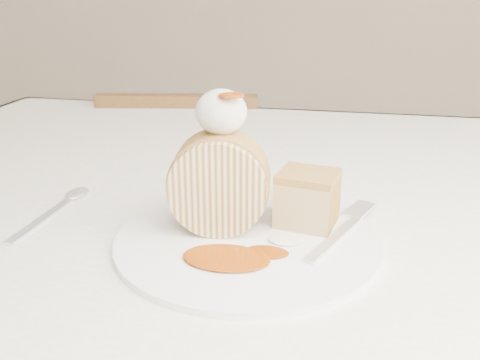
# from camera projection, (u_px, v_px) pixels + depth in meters

# --- Properties ---
(table) EXTENTS (1.40, 0.90, 0.75)m
(table) POSITION_uv_depth(u_px,v_px,m) (283.00, 234.00, 0.80)
(table) COLOR white
(table) RESTS_ON ground
(chair_far) EXTENTS (0.42, 0.42, 0.78)m
(chair_far) POSITION_uv_depth(u_px,v_px,m) (186.00, 214.00, 1.41)
(chair_far) COLOR brown
(chair_far) RESTS_ON ground
(plate) EXTENTS (0.33, 0.33, 0.01)m
(plate) POSITION_uv_depth(u_px,v_px,m) (247.00, 240.00, 0.58)
(plate) COLOR white
(plate) RESTS_ON table
(roulade_slice) EXTENTS (0.11, 0.07, 0.11)m
(roulade_slice) POSITION_uv_depth(u_px,v_px,m) (219.00, 183.00, 0.58)
(roulade_slice) COLOR beige
(roulade_slice) RESTS_ON plate
(cake_chunk) EXTENTS (0.07, 0.07, 0.05)m
(cake_chunk) POSITION_uv_depth(u_px,v_px,m) (307.00, 202.00, 0.60)
(cake_chunk) COLOR #B78645
(cake_chunk) RESTS_ON plate
(whipped_cream) EXTENTS (0.06, 0.06, 0.05)m
(whipped_cream) POSITION_uv_depth(u_px,v_px,m) (221.00, 112.00, 0.57)
(whipped_cream) COLOR silver
(whipped_cream) RESTS_ON roulade_slice
(caramel_drizzle) EXTENTS (0.03, 0.02, 0.01)m
(caramel_drizzle) POSITION_uv_depth(u_px,v_px,m) (231.00, 89.00, 0.54)
(caramel_drizzle) COLOR #8F3805
(caramel_drizzle) RESTS_ON whipped_cream
(caramel_pool) EXTENTS (0.10, 0.07, 0.00)m
(caramel_pool) POSITION_uv_depth(u_px,v_px,m) (226.00, 257.00, 0.53)
(caramel_pool) COLOR #8F3805
(caramel_pool) RESTS_ON plate
(fork) EXTENTS (0.09, 0.17, 0.00)m
(fork) POSITION_uv_depth(u_px,v_px,m) (334.00, 239.00, 0.57)
(fork) COLOR silver
(fork) RESTS_ON plate
(spoon) EXTENTS (0.03, 0.16, 0.00)m
(spoon) POSITION_uv_depth(u_px,v_px,m) (42.00, 220.00, 0.63)
(spoon) COLOR silver
(spoon) RESTS_ON table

